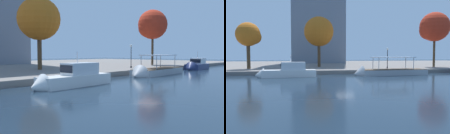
# 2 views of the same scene
# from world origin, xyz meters

# --- Properties ---
(ground_plane) EXTENTS (220.00, 220.00, 0.00)m
(ground_plane) POSITION_xyz_m (0.00, 0.00, 0.00)
(ground_plane) COLOR #192838
(dock_promenade) EXTENTS (120.00, 55.00, 0.65)m
(dock_promenade) POSITION_xyz_m (0.00, 34.04, 0.33)
(dock_promenade) COLOR slate
(dock_promenade) RESTS_ON ground_plane
(motor_yacht_1) EXTENTS (8.76, 2.45, 3.97)m
(motor_yacht_1) POSITION_xyz_m (-8.32, 3.04, 0.62)
(motor_yacht_1) COLOR silver
(motor_yacht_1) RESTS_ON ground_plane
(tour_boat_2) EXTENTS (12.23, 3.65, 4.05)m
(tour_boat_2) POSITION_xyz_m (7.62, 3.65, 0.38)
(tour_boat_2) COLOR #9EA3A8
(tour_boat_2) RESTS_ON ground_plane
(lamp_post) EXTENTS (0.40, 0.40, 3.96)m
(lamp_post) POSITION_xyz_m (10.33, 9.99, 3.11)
(lamp_post) COLOR black
(lamp_post) RESTS_ON dock_promenade
(tree_0) EXTENTS (6.45, 6.90, 10.92)m
(tree_0) POSITION_xyz_m (-2.02, 18.43, 8.11)
(tree_0) COLOR #4C3823
(tree_0) RESTS_ON dock_promenade
(tree_1) EXTENTS (6.24, 6.24, 11.74)m
(tree_1) POSITION_xyz_m (21.94, 13.28, 9.05)
(tree_1) COLOR #4C3823
(tree_1) RESTS_ON dock_promenade
(tree_2) EXTENTS (4.59, 4.44, 8.66)m
(tree_2) POSITION_xyz_m (-15.53, 13.20, 6.98)
(tree_2) COLOR #4C3823
(tree_2) RESTS_ON dock_promenade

